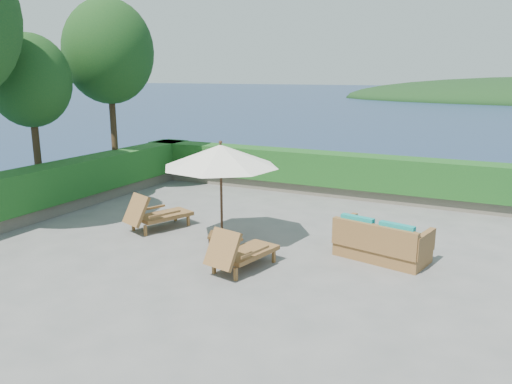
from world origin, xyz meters
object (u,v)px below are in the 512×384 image
at_px(wicker_loveseat, 381,243).
at_px(side_table, 220,238).
at_px(lounge_right, 240,251).
at_px(lounge_left, 155,214).
at_px(patio_umbrella, 221,157).

bearing_deg(wicker_loveseat, side_table, -144.98).
height_order(lounge_right, side_table, lounge_right).
height_order(lounge_left, lounge_right, lounge_left).
distance_m(patio_umbrella, wicker_loveseat, 3.88).
bearing_deg(patio_umbrella, lounge_left, 177.21).
xyz_separation_m(patio_umbrella, lounge_left, (-1.94, 0.09, -1.57)).
bearing_deg(lounge_right, side_table, 157.59).
bearing_deg(patio_umbrella, lounge_right, -48.34).
distance_m(side_table, wicker_loveseat, 3.34).
height_order(side_table, wicker_loveseat, wicker_loveseat).
relative_size(lounge_right, wicker_loveseat, 0.84).
distance_m(patio_umbrella, lounge_left, 2.50).
relative_size(patio_umbrella, lounge_right, 1.85).
relative_size(lounge_right, side_table, 2.83).
xyz_separation_m(lounge_left, lounge_right, (3.09, -1.40, -0.01)).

